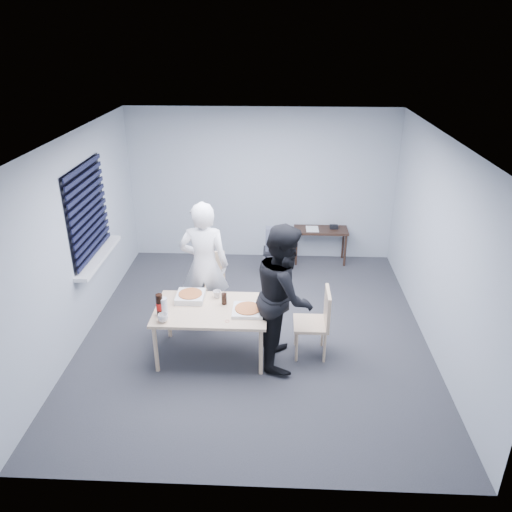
{
  "coord_description": "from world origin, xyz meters",
  "views": [
    {
      "loc": [
        0.27,
        -5.69,
        3.75
      ],
      "look_at": [
        0.01,
        0.1,
        1.08
      ],
      "focal_mm": 35.0,
      "sensor_mm": 36.0,
      "label": 1
    }
  ],
  "objects_px": {
    "person_black": "(284,295)",
    "mug_a": "(163,318)",
    "dining_table": "(211,313)",
    "chair_far": "(209,279)",
    "side_table": "(321,233)",
    "stool": "(274,256)",
    "mug_b": "(217,294)",
    "soda_bottle": "(160,305)",
    "chair_right": "(318,318)",
    "backpack": "(274,240)",
    "person_white": "(204,266)"
  },
  "relations": [
    {
      "from": "chair_far",
      "to": "mug_b",
      "type": "bearing_deg",
      "value": -75.33
    },
    {
      "from": "dining_table",
      "to": "mug_b",
      "type": "xyz_separation_m",
      "value": [
        0.04,
        0.27,
        0.11
      ]
    },
    {
      "from": "backpack",
      "to": "mug_a",
      "type": "distance_m",
      "value": 2.79
    },
    {
      "from": "backpack",
      "to": "side_table",
      "type": "bearing_deg",
      "value": 60.86
    },
    {
      "from": "backpack",
      "to": "mug_a",
      "type": "xyz_separation_m",
      "value": [
        -1.25,
        -2.49,
        0.05
      ]
    },
    {
      "from": "stool",
      "to": "mug_b",
      "type": "bearing_deg",
      "value": -109.86
    },
    {
      "from": "dining_table",
      "to": "stool",
      "type": "bearing_deg",
      "value": 71.45
    },
    {
      "from": "stool",
      "to": "side_table",
      "type": "bearing_deg",
      "value": 37.72
    },
    {
      "from": "chair_far",
      "to": "person_white",
      "type": "height_order",
      "value": "person_white"
    },
    {
      "from": "chair_right",
      "to": "soda_bottle",
      "type": "xyz_separation_m",
      "value": [
        -1.88,
        -0.24,
        0.28
      ]
    },
    {
      "from": "mug_b",
      "to": "backpack",
      "type": "bearing_deg",
      "value": 70.02
    },
    {
      "from": "person_white",
      "to": "dining_table",
      "type": "bearing_deg",
      "value": 103.52
    },
    {
      "from": "dining_table",
      "to": "person_white",
      "type": "relative_size",
      "value": 0.77
    },
    {
      "from": "backpack",
      "to": "mug_b",
      "type": "bearing_deg",
      "value": -87.36
    },
    {
      "from": "mug_a",
      "to": "mug_b",
      "type": "distance_m",
      "value": 0.81
    },
    {
      "from": "chair_far",
      "to": "backpack",
      "type": "bearing_deg",
      "value": 51.1
    },
    {
      "from": "side_table",
      "to": "stool",
      "type": "height_order",
      "value": "side_table"
    },
    {
      "from": "chair_right",
      "to": "side_table",
      "type": "height_order",
      "value": "chair_right"
    },
    {
      "from": "chair_right",
      "to": "mug_a",
      "type": "distance_m",
      "value": 1.86
    },
    {
      "from": "dining_table",
      "to": "stool",
      "type": "distance_m",
      "value": 2.32
    },
    {
      "from": "person_black",
      "to": "mug_a",
      "type": "distance_m",
      "value": 1.43
    },
    {
      "from": "dining_table",
      "to": "side_table",
      "type": "bearing_deg",
      "value": 61.39
    },
    {
      "from": "side_table",
      "to": "person_black",
      "type": "bearing_deg",
      "value": -102.92
    },
    {
      "from": "dining_table",
      "to": "chair_far",
      "type": "height_order",
      "value": "chair_far"
    },
    {
      "from": "person_white",
      "to": "stool",
      "type": "relative_size",
      "value": 3.73
    },
    {
      "from": "person_white",
      "to": "mug_a",
      "type": "xyz_separation_m",
      "value": [
        -0.34,
        -1.03,
        -0.18
      ]
    },
    {
      "from": "person_black",
      "to": "mug_b",
      "type": "distance_m",
      "value": 0.91
    },
    {
      "from": "chair_right",
      "to": "soda_bottle",
      "type": "bearing_deg",
      "value": -172.68
    },
    {
      "from": "person_black",
      "to": "side_table",
      "type": "relative_size",
      "value": 1.94
    },
    {
      "from": "chair_far",
      "to": "soda_bottle",
      "type": "bearing_deg",
      "value": -108.53
    },
    {
      "from": "chair_right",
      "to": "side_table",
      "type": "relative_size",
      "value": 0.98
    },
    {
      "from": "person_white",
      "to": "soda_bottle",
      "type": "relative_size",
      "value": 6.52
    },
    {
      "from": "person_white",
      "to": "person_black",
      "type": "xyz_separation_m",
      "value": [
        1.05,
        -0.75,
        0.0
      ]
    },
    {
      "from": "dining_table",
      "to": "person_black",
      "type": "relative_size",
      "value": 0.77
    },
    {
      "from": "soda_bottle",
      "to": "side_table",
      "type": "bearing_deg",
      "value": 54.69
    },
    {
      "from": "soda_bottle",
      "to": "mug_a",
      "type": "bearing_deg",
      "value": -66.09
    },
    {
      "from": "person_white",
      "to": "side_table",
      "type": "bearing_deg",
      "value": -129.17
    },
    {
      "from": "mug_a",
      "to": "soda_bottle",
      "type": "relative_size",
      "value": 0.45
    },
    {
      "from": "soda_bottle",
      "to": "person_black",
      "type": "bearing_deg",
      "value": 5.21
    },
    {
      "from": "stool",
      "to": "backpack",
      "type": "xyz_separation_m",
      "value": [
        0.0,
        -0.01,
        0.3
      ]
    },
    {
      "from": "side_table",
      "to": "stool",
      "type": "distance_m",
      "value": 1.02
    },
    {
      "from": "mug_b",
      "to": "soda_bottle",
      "type": "xyz_separation_m",
      "value": [
        -0.62,
        -0.44,
        0.08
      ]
    },
    {
      "from": "mug_a",
      "to": "mug_b",
      "type": "bearing_deg",
      "value": 46.7
    },
    {
      "from": "side_table",
      "to": "backpack",
      "type": "relative_size",
      "value": 2.38
    },
    {
      "from": "mug_b",
      "to": "soda_bottle",
      "type": "height_order",
      "value": "soda_bottle"
    },
    {
      "from": "person_white",
      "to": "mug_b",
      "type": "bearing_deg",
      "value": 115.97
    },
    {
      "from": "stool",
      "to": "backpack",
      "type": "height_order",
      "value": "backpack"
    },
    {
      "from": "chair_right",
      "to": "chair_far",
      "type": "bearing_deg",
      "value": 145.85
    },
    {
      "from": "chair_right",
      "to": "person_black",
      "type": "bearing_deg",
      "value": -165.62
    },
    {
      "from": "chair_far",
      "to": "side_table",
      "type": "relative_size",
      "value": 0.98
    }
  ]
}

